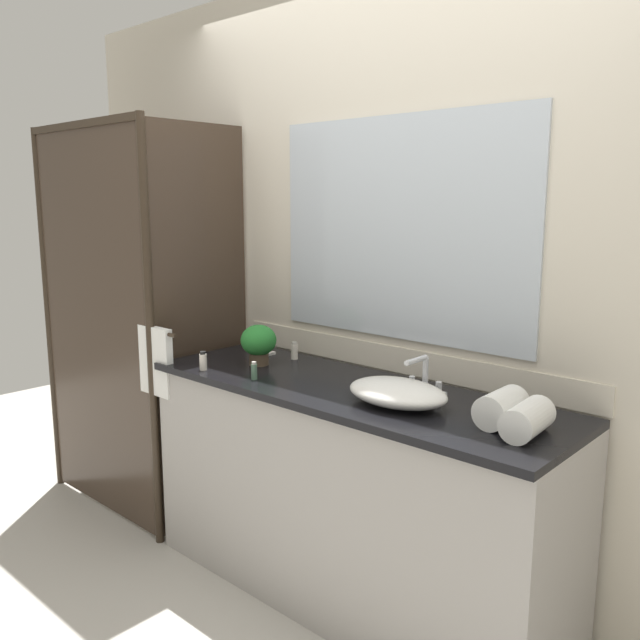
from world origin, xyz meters
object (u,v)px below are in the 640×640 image
Objects in this scene: sink_basin at (397,393)px; amenity_bottle_lotion at (203,361)px; soap_dish at (263,351)px; faucet at (423,381)px; potted_plant at (259,342)px; amenity_bottle_body_wash at (294,351)px; rolled_towel_middle at (501,408)px; amenity_bottle_shampoo at (254,371)px; rolled_towel_near_edge at (527,419)px.

sink_basin is 0.92m from amenity_bottle_lotion.
sink_basin is at bearing -12.71° from soap_dish.
faucet is 0.94× the size of potted_plant.
amenity_bottle_body_wash is 0.42× the size of rolled_towel_middle.
amenity_bottle_shampoo is (0.12, -0.36, -0.00)m from amenity_bottle_body_wash.
potted_plant is 0.25m from amenity_bottle_shampoo.
amenity_bottle_body_wash is 0.39× the size of rolled_towel_near_edge.
rolled_towel_middle is at bearing 158.15° from rolled_towel_near_edge.
rolled_towel_middle is at bearing -9.33° from amenity_bottle_body_wash.
sink_basin is 3.87× the size of soap_dish.
soap_dish is (-0.94, 0.04, -0.04)m from faucet.
faucet reaches higher than soap_dish.
sink_basin is 4.72× the size of amenity_bottle_lotion.
potted_plant is 0.95× the size of rolled_towel_middle.
amenity_bottle_body_wash is 1.08× the size of amenity_bottle_shampoo.
faucet is 1.70× the size of soap_dish.
sink_basin is at bearing -179.17° from rolled_towel_near_edge.
soap_dish is at bearing 94.51° from amenity_bottle_lotion.
faucet reaches higher than amenity_bottle_lotion.
sink_basin is at bearing 11.04° from amenity_bottle_shampoo.
amenity_bottle_lotion is at bearing -172.81° from rolled_towel_near_edge.
soap_dish is at bearing 132.53° from amenity_bottle_shampoo.
amenity_bottle_shampoo is at bearing -71.17° from amenity_bottle_body_wash.
potted_plant is at bearing 133.04° from amenity_bottle_shampoo.
sink_basin is 5.19× the size of amenity_bottle_shampoo.
faucet is at bearing 24.69° from amenity_bottle_shampoo.
amenity_bottle_body_wash is 1.26m from rolled_towel_near_edge.
rolled_towel_near_edge is 0.12m from rolled_towel_middle.
faucet is at bearing -2.72° from soap_dish.
rolled_towel_middle is (0.38, 0.05, 0.01)m from sink_basin.
amenity_bottle_body_wash is at bearing 162.52° from sink_basin.
sink_basin is 2.27× the size of faucet.
soap_dish is at bearing 167.29° from sink_basin.
faucet reaches higher than sink_basin.
amenity_bottle_body_wash is 1.15m from rolled_towel_middle.
soap_dish is (-0.94, 0.21, -0.03)m from sink_basin.
amenity_bottle_body_wash is at bearing 108.83° from amenity_bottle_shampoo.
rolled_towel_middle reaches higher than sink_basin.
faucet is 0.94m from soap_dish.
soap_dish is at bearing 173.06° from rolled_towel_middle.
amenity_bottle_lotion is at bearing -170.52° from amenity_bottle_shampoo.
rolled_towel_middle is (1.28, 0.22, 0.02)m from amenity_bottle_lotion.
soap_dish is 1.44m from rolled_towel_near_edge.
potted_plant reaches higher than faucet.
faucet is 0.51m from rolled_towel_near_edge.
rolled_towel_middle is (-0.11, 0.04, 0.00)m from rolled_towel_near_edge.
amenity_bottle_shampoo is (0.28, 0.05, -0.00)m from amenity_bottle_lotion.
sink_basin is 4.79× the size of amenity_bottle_body_wash.
rolled_towel_middle reaches higher than amenity_bottle_lotion.
rolled_towel_middle is at bearing -0.21° from potted_plant.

